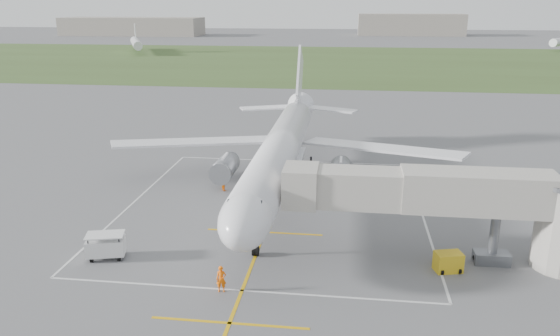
# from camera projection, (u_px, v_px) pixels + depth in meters

# --- Properties ---
(ground) EXTENTS (700.00, 700.00, 0.00)m
(ground) POSITION_uv_depth(u_px,v_px,m) (279.00, 193.00, 56.52)
(ground) COLOR #545456
(ground) RESTS_ON ground
(grass_strip) EXTENTS (700.00, 120.00, 0.02)m
(grass_strip) POSITION_uv_depth(u_px,v_px,m) (330.00, 61.00, 179.77)
(grass_strip) COLOR #374E22
(grass_strip) RESTS_ON ground
(apron_markings) EXTENTS (28.20, 60.00, 0.01)m
(apron_markings) POSITION_uv_depth(u_px,v_px,m) (271.00, 214.00, 51.00)
(apron_markings) COLOR gold
(apron_markings) RESTS_ON ground
(airliner) EXTENTS (38.93, 46.75, 13.52)m
(airliner) POSITION_uv_depth(u_px,v_px,m) (280.00, 151.00, 55.94)
(airliner) COLOR silver
(airliner) RESTS_ON ground
(jet_bridge) EXTENTS (23.40, 5.00, 7.20)m
(jet_bridge) POSITION_uv_depth(u_px,v_px,m) (466.00, 203.00, 40.40)
(jet_bridge) COLOR #9D968E
(jet_bridge) RESTS_ON ground
(gpu_unit) EXTENTS (2.19, 1.77, 1.45)m
(gpu_unit) POSITION_uv_depth(u_px,v_px,m) (448.00, 262.00, 40.11)
(gpu_unit) COLOR gold
(gpu_unit) RESTS_ON ground
(baggage_cart) EXTENTS (3.18, 2.36, 1.98)m
(baggage_cart) POSITION_uv_depth(u_px,v_px,m) (106.00, 246.00, 42.07)
(baggage_cart) COLOR silver
(baggage_cart) RESTS_ON ground
(ramp_worker_nose) EXTENTS (0.75, 0.56, 1.88)m
(ramp_worker_nose) POSITION_uv_depth(u_px,v_px,m) (221.00, 279.00, 37.18)
(ramp_worker_nose) COLOR #FE6408
(ramp_worker_nose) RESTS_ON ground
(ramp_worker_wing) EXTENTS (1.01, 1.04, 1.68)m
(ramp_worker_wing) POSITION_uv_depth(u_px,v_px,m) (224.00, 183.00, 57.23)
(ramp_worker_wing) COLOR orange
(ramp_worker_wing) RESTS_ON ground
(distant_hangars) EXTENTS (345.00, 49.00, 12.00)m
(distant_hangars) POSITION_uv_depth(u_px,v_px,m) (312.00, 27.00, 308.42)
(distant_hangars) COLOR gray
(distant_hangars) RESTS_ON ground
(distant_aircraft) EXTENTS (190.31, 62.85, 8.85)m
(distant_aircraft) POSITION_uv_depth(u_px,v_px,m) (358.00, 42.00, 216.53)
(distant_aircraft) COLOR silver
(distant_aircraft) RESTS_ON ground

